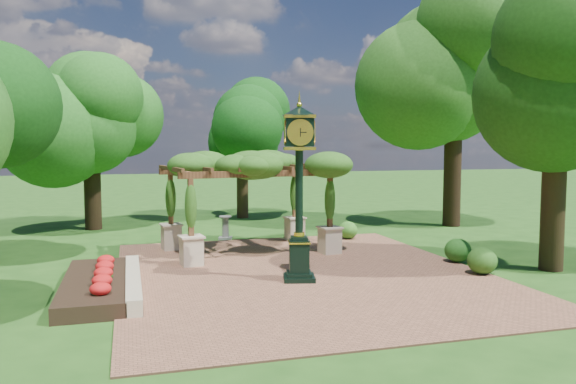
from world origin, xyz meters
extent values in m
plane|color=#1E4714|center=(0.00, 0.00, 0.00)|extent=(120.00, 120.00, 0.00)
cube|color=brown|center=(0.00, 1.00, 0.02)|extent=(10.00, 12.00, 0.04)
cube|color=#C6B793|center=(-4.60, 0.50, 0.20)|extent=(0.35, 5.00, 0.40)
cube|color=red|center=(-5.50, 0.50, 0.18)|extent=(1.50, 5.00, 0.36)
cube|color=black|center=(-0.35, 0.21, 0.10)|extent=(0.99, 0.99, 0.12)
cube|color=black|center=(-0.35, 0.21, 0.66)|extent=(0.62, 0.62, 0.92)
cube|color=gold|center=(-0.35, 0.21, 1.07)|extent=(0.69, 0.69, 0.04)
cylinder|color=black|center=(-0.35, 0.21, 2.40)|extent=(0.25, 0.25, 2.36)
cube|color=black|center=(-0.35, 0.21, 3.94)|extent=(0.86, 0.86, 0.72)
cylinder|color=beige|center=(-0.43, -0.15, 3.94)|extent=(0.61, 0.17, 0.62)
cone|color=black|center=(-0.35, 0.21, 4.50)|extent=(1.11, 1.11, 0.26)
sphere|color=gold|center=(-0.35, 0.21, 4.66)|extent=(0.14, 0.14, 0.14)
cube|color=beige|center=(-2.89, 2.88, 0.46)|extent=(0.68, 0.68, 0.84)
cube|color=#54341D|center=(-2.89, 2.88, 1.79)|extent=(0.17, 0.17, 1.73)
cube|color=beige|center=(1.73, 3.52, 0.46)|extent=(0.68, 0.68, 0.84)
cube|color=#54341D|center=(1.73, 3.52, 1.79)|extent=(0.17, 0.17, 1.73)
cube|color=beige|center=(-3.28, 5.65, 0.46)|extent=(0.68, 0.68, 0.84)
cube|color=#54341D|center=(-3.28, 5.65, 1.79)|extent=(0.17, 0.17, 1.73)
cube|color=beige|center=(1.35, 6.29, 0.46)|extent=(0.68, 0.68, 0.84)
cube|color=#54341D|center=(1.35, 6.29, 1.79)|extent=(0.17, 0.17, 1.73)
cube|color=#54341D|center=(-0.58, 3.20, 2.73)|extent=(5.38, 0.87, 0.21)
cube|color=#54341D|center=(-0.97, 5.97, 2.73)|extent=(5.38, 0.87, 0.21)
ellipsoid|color=#275117|center=(-0.77, 4.58, 2.98)|extent=(5.82, 4.07, 0.93)
cube|color=gray|center=(-1.09, 7.46, 0.05)|extent=(0.61, 0.61, 0.09)
cylinder|color=gray|center=(-1.09, 7.46, 0.45)|extent=(0.31, 0.31, 0.82)
cylinder|color=gray|center=(-1.09, 7.46, 0.88)|extent=(0.58, 0.58, 0.05)
ellipsoid|color=#255017|center=(4.76, -0.51, 0.41)|extent=(0.89, 0.89, 0.74)
ellipsoid|color=#1E5016|center=(5.02, 1.10, 0.40)|extent=(0.88, 0.88, 0.72)
ellipsoid|color=#2F691E|center=(3.41, 6.05, 0.37)|extent=(0.86, 0.86, 0.67)
cylinder|color=black|center=(-6.14, 11.64, 1.47)|extent=(0.71, 0.71, 2.94)
ellipsoid|color=#1F5718|center=(-6.14, 11.64, 5.26)|extent=(4.49, 4.49, 4.64)
cylinder|color=#352515|center=(0.82, 13.62, 1.23)|extent=(0.57, 0.57, 2.46)
ellipsoid|color=#0F3D0F|center=(0.82, 13.62, 4.40)|extent=(3.55, 3.55, 3.88)
cylinder|color=#301E12|center=(9.34, 8.32, 2.02)|extent=(0.77, 0.77, 4.03)
ellipsoid|color=#285919|center=(9.34, 8.32, 7.21)|extent=(5.76, 5.76, 6.36)
cylinder|color=#342515|center=(7.12, -0.45, 1.60)|extent=(0.67, 0.67, 3.20)
ellipsoid|color=#173C0F|center=(7.12, -0.45, 5.74)|extent=(4.66, 4.66, 5.06)
camera|label=1|loc=(-4.67, -13.80, 3.60)|focal=35.00mm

